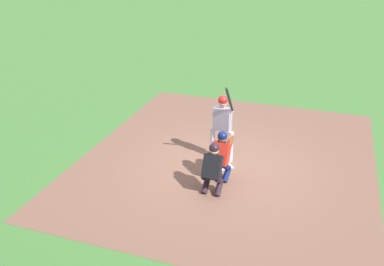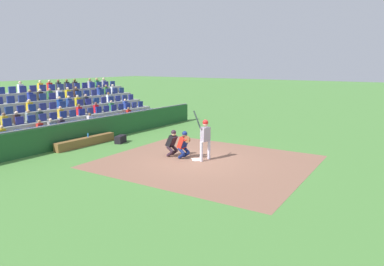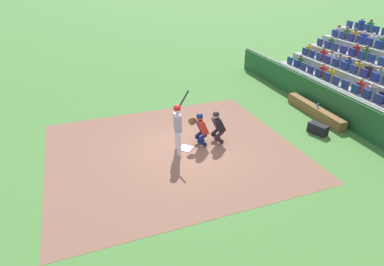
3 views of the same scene
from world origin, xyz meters
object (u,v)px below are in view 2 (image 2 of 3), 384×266
object	(u,v)px
home_plate_marker	(197,159)
home_plate_umpire	(172,142)
water_bottle_on_bench	(88,135)
equipment_duffel_bag	(121,139)
batter_at_plate	(205,135)
catcher_crouching	(184,143)
dugout_bench	(86,142)

from	to	relation	value
home_plate_marker	home_plate_umpire	bearing A→B (deg)	-84.08
water_bottle_on_bench	equipment_duffel_bag	xyz separation A→B (m)	(-1.38, 0.97, -0.34)
home_plate_umpire	batter_at_plate	bearing A→B (deg)	99.91
batter_at_plate	water_bottle_on_bench	size ratio (longest dim) A/B	11.05
batter_at_plate	catcher_crouching	xyz separation A→B (m)	(0.28, -0.95, -0.44)
equipment_duffel_bag	home_plate_marker	bearing A→B (deg)	65.65
home_plate_umpire	dugout_bench	xyz separation A→B (m)	(0.90, -5.06, -0.48)
dugout_bench	water_bottle_on_bench	size ratio (longest dim) A/B	17.74
batter_at_plate	equipment_duffel_bag	size ratio (longest dim) A/B	2.94
catcher_crouching	equipment_duffel_bag	xyz separation A→B (m)	(-0.63, -4.73, -0.52)
batter_at_plate	equipment_duffel_bag	world-z (taller)	batter_at_plate
dugout_bench	home_plate_umpire	bearing A→B (deg)	100.06
catcher_crouching	equipment_duffel_bag	bearing A→B (deg)	-97.62
home_plate_umpire	catcher_crouching	bearing A→B (deg)	89.78
home_plate_marker	home_plate_umpire	world-z (taller)	home_plate_umpire
home_plate_marker	batter_at_plate	distance (m)	1.20
water_bottle_on_bench	equipment_duffel_bag	world-z (taller)	water_bottle_on_bench
catcher_crouching	dugout_bench	distance (m)	5.82
home_plate_marker	batter_at_plate	xyz separation A→B (m)	(-0.15, 0.33, 1.14)
home_plate_umpire	water_bottle_on_bench	bearing A→B (deg)	-81.51
catcher_crouching	home_plate_umpire	size ratio (longest dim) A/B	1.01
home_plate_marker	equipment_duffel_bag	xyz separation A→B (m)	(-0.50, -5.35, 0.19)
dugout_bench	equipment_duffel_bag	size ratio (longest dim) A/B	4.72
catcher_crouching	dugout_bench	size ratio (longest dim) A/B	0.36
batter_at_plate	home_plate_umpire	xyz separation A→B (m)	(0.28, -1.62, -0.46)
home_plate_umpire	equipment_duffel_bag	distance (m)	4.14
batter_at_plate	water_bottle_on_bench	world-z (taller)	batter_at_plate
dugout_bench	equipment_duffel_bag	xyz separation A→B (m)	(-1.53, 1.00, -0.02)
home_plate_marker	catcher_crouching	bearing A→B (deg)	-77.59
batter_at_plate	home_plate_umpire	size ratio (longest dim) A/B	1.75
home_plate_umpire	equipment_duffel_bag	bearing A→B (deg)	-98.81
equipment_duffel_bag	batter_at_plate	bearing A→B (deg)	67.46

